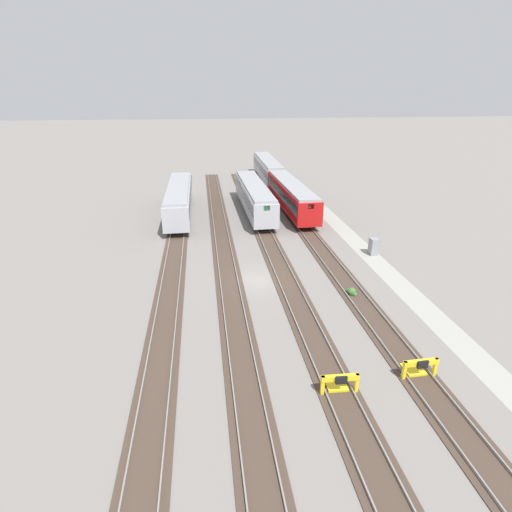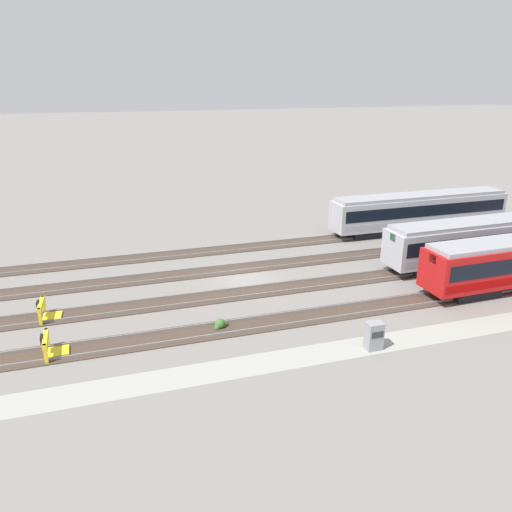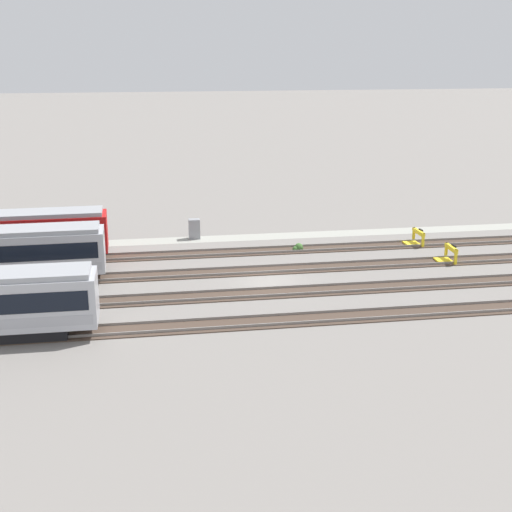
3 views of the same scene
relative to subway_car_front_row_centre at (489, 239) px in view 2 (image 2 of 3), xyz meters
The scene contains 12 objects.
ground_plane 19.99m from the subway_car_front_row_centre, behind, with size 400.00×400.00×0.00m, color gray.
service_walkway 21.80m from the subway_car_front_row_centre, 155.49° to the right, with size 54.00×2.00×0.01m, color #9E9E93.
rail_track_nearest 20.42m from the subway_car_front_row_centre, 166.46° to the right, with size 90.00×2.23×0.21m.
rail_track_near_inner 19.85m from the subway_car_front_row_centre, behind, with size 90.00×2.24×0.21m.
rail_track_middle 20.40m from the subway_car_front_row_centre, 166.65° to the left, with size 90.00×2.24×0.21m.
rail_track_far_inner 21.97m from the subway_car_front_row_centre, 154.53° to the left, with size 90.00×2.23×0.21m.
subway_car_front_row_centre is the anchor object (origin of this frame).
subway_car_front_row_right_inner 9.39m from the subway_car_front_row_centre, 90.00° to the left, with size 18.01×2.87×3.70m.
bumper_stop_nearest_track 33.04m from the subway_car_front_row_centre, behind, with size 1.36×2.01×1.22m.
bumper_stop_near_inner_track 33.31m from the subway_car_front_row_centre, behind, with size 1.37×2.01×1.22m.
electrical_cabinet 18.31m from the subway_car_front_row_centre, 149.09° to the right, with size 0.90×0.73×1.60m.
weed_clump 23.70m from the subway_car_front_row_centre, 169.06° to the right, with size 0.92×0.70×0.64m.
Camera 2 is at (-9.40, -33.04, 14.24)m, focal length 35.00 mm.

